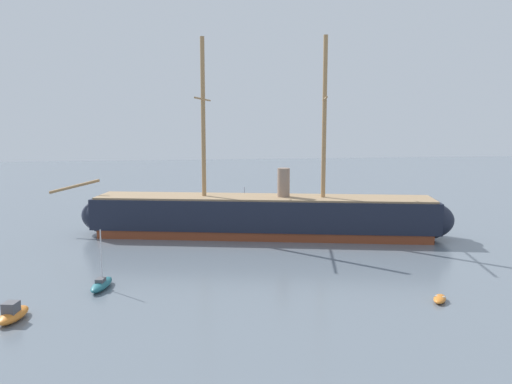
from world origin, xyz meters
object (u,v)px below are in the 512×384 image
Objects in this scene: tall_ship at (263,216)px; sailboat_distant_centre at (245,224)px; motorboat_far_right at (426,228)px; dinghy_mid_right at (440,299)px; sailboat_alongside_bow at (101,284)px; motorboat_mid_left at (13,314)px.

tall_ship is 9.18× the size of sailboat_distant_centre.
tall_ship is 12.36× the size of motorboat_far_right.
sailboat_alongside_bow reaches higher than dinghy_mid_right.
motorboat_far_right is 0.74× the size of sailboat_distant_centre.
motorboat_mid_left is 0.68× the size of sailboat_distant_centre.
motorboat_far_right is at bearing 65.93° from dinghy_mid_right.
motorboat_far_right reaches higher than motorboat_mid_left.
dinghy_mid_right is at bearing -69.55° from sailboat_distant_centre.
sailboat_alongside_bow is (-19.42, -20.73, -2.48)m from tall_ship.
sailboat_distant_centre is at bearing 104.50° from tall_ship.
sailboat_distant_centre is at bearing 110.45° from dinghy_mid_right.
sailboat_alongside_bow is at bearing 50.51° from motorboat_mid_left.
dinghy_mid_right is 0.44× the size of sailboat_alongside_bow.
sailboat_distant_centre reaches higher than dinghy_mid_right.
motorboat_far_right is (43.68, 19.92, 0.13)m from sailboat_alongside_bow.
tall_ship reaches higher than sailboat_distant_centre.
motorboat_mid_left is at bearing -151.25° from motorboat_far_right.
sailboat_alongside_bow is at bearing -133.13° from tall_ship.
sailboat_alongside_bow is at bearing -155.48° from motorboat_far_right.
sailboat_distant_centre is at bearing 57.29° from sailboat_alongside_bow.
sailboat_alongside_bow reaches higher than motorboat_mid_left.
motorboat_far_right is at bearing 24.52° from sailboat_alongside_bow.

